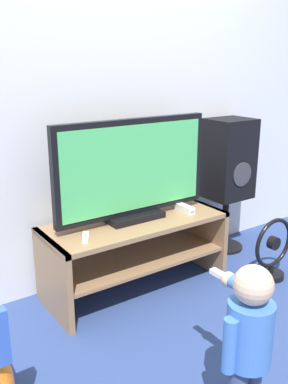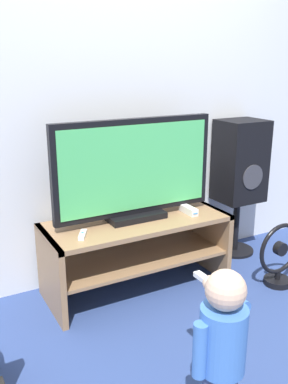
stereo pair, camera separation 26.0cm
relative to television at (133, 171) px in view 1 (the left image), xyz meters
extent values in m
plane|color=navy|center=(0.00, -0.27, -0.80)|extent=(16.00, 16.00, 0.00)
cube|color=silver|center=(0.00, 0.30, 0.50)|extent=(10.00, 0.06, 2.60)
cube|color=#93704C|center=(0.00, -0.02, -0.33)|extent=(1.20, 0.49, 0.03)
cube|color=#93704C|center=(0.00, -0.02, -0.58)|extent=(1.16, 0.45, 0.02)
cube|color=#93704C|center=(-0.58, -0.02, -0.56)|extent=(0.04, 0.49, 0.48)
cube|color=#93704C|center=(0.58, -0.02, -0.56)|extent=(0.04, 0.49, 0.48)
cube|color=black|center=(0.00, 0.00, -0.30)|extent=(0.38, 0.20, 0.04)
cube|color=black|center=(0.00, 0.00, 0.03)|extent=(1.07, 0.05, 0.60)
cube|color=#4CBF66|center=(0.00, -0.03, 0.03)|extent=(1.00, 0.01, 0.53)
cube|color=white|center=(0.36, -0.08, -0.29)|extent=(0.05, 0.16, 0.05)
cube|color=#3F8CE5|center=(0.36, -0.16, -0.29)|extent=(0.03, 0.00, 0.01)
cube|color=white|center=(-0.41, -0.12, -0.31)|extent=(0.09, 0.13, 0.02)
cylinder|color=#337FD8|center=(-0.41, -0.12, -0.29)|extent=(0.01, 0.01, 0.00)
cylinder|color=#3F72C6|center=(-0.25, -1.22, -0.37)|extent=(0.18, 0.18, 0.27)
sphere|color=beige|center=(-0.25, -1.22, -0.15)|extent=(0.16, 0.16, 0.16)
cylinder|color=#3F72C6|center=(-0.36, -1.22, -0.38)|extent=(0.06, 0.06, 0.23)
cylinder|color=#3F72C6|center=(-0.15, -1.10, -0.27)|extent=(0.06, 0.23, 0.06)
sphere|color=beige|center=(-0.15, -0.99, -0.27)|extent=(0.07, 0.07, 0.07)
cube|color=white|center=(-0.15, -0.95, -0.27)|extent=(0.03, 0.13, 0.02)
cylinder|color=black|center=(0.95, 0.11, -0.79)|extent=(0.30, 0.30, 0.02)
cylinder|color=black|center=(0.95, 0.11, -0.59)|extent=(0.05, 0.05, 0.43)
cube|color=black|center=(0.95, 0.11, -0.06)|extent=(0.34, 0.29, 0.61)
cylinder|color=#38383D|center=(0.95, -0.04, -0.15)|extent=(0.18, 0.01, 0.18)
cylinder|color=black|center=(0.86, -0.45, -0.78)|extent=(0.18, 0.18, 0.04)
cylinder|color=black|center=(0.86, -0.45, -0.73)|extent=(0.04, 0.04, 0.06)
torus|color=black|center=(0.86, -0.45, -0.54)|extent=(0.36, 0.03, 0.36)
cylinder|color=black|center=(0.86, -0.45, -0.54)|extent=(0.09, 0.05, 0.09)
cylinder|color=black|center=(-1.02, -0.42, -0.71)|extent=(0.04, 0.18, 0.18)
camera|label=1|loc=(-1.41, -2.17, 0.66)|focal=40.00mm
camera|label=2|loc=(-1.19, -2.31, 0.66)|focal=40.00mm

